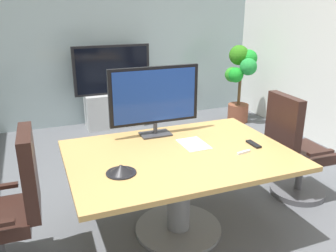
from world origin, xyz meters
The scene contains 12 objects.
ground_plane centered at (0.00, 0.00, 0.00)m, with size 7.32×7.32×0.00m, color #515459.
wall_back_glass_partition centered at (0.00, 3.16, 1.45)m, with size 5.29×0.10×2.90m, color #9EB2B7.
conference_table centered at (-0.09, -0.16, 0.56)m, with size 1.81×1.28×0.75m.
office_chair_left centered at (-1.41, -0.18, 0.46)m, with size 0.60×0.58×1.09m.
office_chair_right centered at (1.24, -0.04, 0.46)m, with size 0.60×0.58×1.09m.
tv_monitor centered at (-0.13, 0.30, 1.11)m, with size 0.84×0.18×0.64m.
wall_display_unit centered at (0.04, 2.80, 0.44)m, with size 1.20×0.36×1.31m.
potted_plant centered at (2.06, 2.28, 0.78)m, with size 0.56×0.60×1.27m.
conference_phone centered at (-0.62, -0.36, 0.78)m, with size 0.22×0.22×0.07m.
remote_control centered at (0.58, -0.25, 0.76)m, with size 0.05×0.17×0.02m, color black.
whiteboard_marker centered at (0.40, -0.37, 0.76)m, with size 0.13×0.02×0.02m, color silver.
paper_notepad centered at (0.10, -0.05, 0.75)m, with size 0.21×0.30×0.01m, color white.
Camera 1 is at (-1.15, -2.61, 1.91)m, focal length 37.69 mm.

